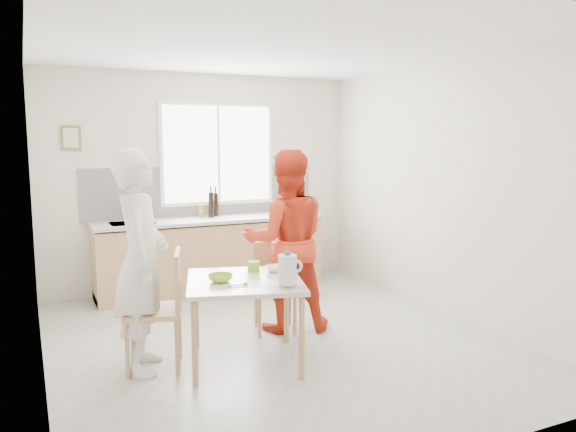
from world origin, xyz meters
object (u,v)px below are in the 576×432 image
chair_left (163,305)px  chair_far (274,282)px  bowl_white (276,269)px  wine_bottle_b (216,204)px  dining_table (245,288)px  wine_bottle_a (211,205)px  person_white (141,261)px  milk_jug (288,269)px  person_red (286,241)px  bowl_green (221,278)px

chair_left → chair_far: (1.22, 0.49, -0.06)m
bowl_white → wine_bottle_b: bearing=85.2°
dining_table → wine_bottle_a: wine_bottle_a is taller
dining_table → chair_left: bearing=163.4°
person_white → bowl_white: 1.17m
dining_table → wine_bottle_b: bearing=77.4°
chair_left → person_white: 0.40m
milk_jug → wine_bottle_a: wine_bottle_a is taller
dining_table → person_red: person_red is taller
person_red → bowl_white: (-0.32, -0.49, -0.15)m
chair_far → wine_bottle_a: 1.80m
bowl_white → bowl_green: bearing=-165.7°
dining_table → bowl_white: bearing=23.2°
milk_jug → wine_bottle_b: bearing=100.1°
person_white → wine_bottle_a: (1.26, 2.14, 0.17)m
bowl_green → chair_far: bearing=40.9°
dining_table → bowl_green: bearing=177.4°
chair_left → milk_jug: (0.88, -0.55, 0.33)m
wine_bottle_a → milk_jug: bearing=-94.9°
bowl_green → wine_bottle_b: (0.76, 2.46, 0.31)m
bowl_green → wine_bottle_a: size_ratio=0.63×
chair_left → milk_jug: 1.09m
person_red → wine_bottle_a: (-0.22, 1.74, 0.19)m
chair_left → bowl_green: chair_left is taller
person_white → chair_left: bearing=-90.0°
chair_left → milk_jug: bearing=74.4°
person_red → wine_bottle_b: bearing=-69.3°
dining_table → milk_jug: (0.23, -0.36, 0.21)m
chair_far → person_white: size_ratio=0.48×
chair_left → person_white: bearing=-90.0°
bowl_green → wine_bottle_a: (0.67, 2.37, 0.32)m
chair_left → bowl_green: size_ratio=4.86×
person_red → bowl_green: (-0.89, -0.63, -0.14)m
chair_left → person_white: (-0.15, 0.04, 0.37)m
chair_left → person_white: size_ratio=0.54×
chair_left → bowl_white: 1.03m
dining_table → person_red: 0.97m
chair_left → bowl_white: size_ratio=5.00×
person_red → bowl_white: size_ratio=9.14×
wine_bottle_a → dining_table: bearing=-101.1°
chair_left → wine_bottle_b: wine_bottle_b is taller
person_red → milk_jug: size_ratio=6.88×
bowl_green → milk_jug: milk_jug is taller
person_red → dining_table: bearing=59.7°
person_white → bowl_white: size_ratio=9.30×
bowl_white → wine_bottle_a: 2.25m
dining_table → chair_far: chair_far is taller
person_red → wine_bottle_b: (-0.13, 1.83, 0.18)m
wine_bottle_b → person_red: bearing=-85.9°
bowl_green → bowl_white: (0.56, 0.14, -0.01)m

